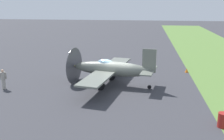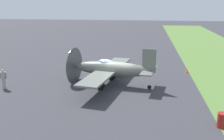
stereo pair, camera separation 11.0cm
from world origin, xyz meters
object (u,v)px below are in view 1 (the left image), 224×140
ground_crew_chief (3,79)px  runway_marker_cone (187,70)px  airplane_lead (110,69)px  fuel_drum (223,120)px

ground_crew_chief → runway_marker_cone: ground_crew_chief is taller
airplane_lead → ground_crew_chief: size_ratio=5.90×
airplane_lead → ground_crew_chief: 9.14m
ground_crew_chief → runway_marker_cone: bearing=-163.9°
ground_crew_chief → runway_marker_cone: size_ratio=3.93×
airplane_lead → runway_marker_cone: (5.31, -7.38, -1.29)m
ground_crew_chief → fuel_drum: bearing=154.6°
airplane_lead → ground_crew_chief: (-2.23, 8.85, -0.60)m
fuel_drum → runway_marker_cone: fuel_drum is taller
ground_crew_chief → airplane_lead: bearing=-174.7°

